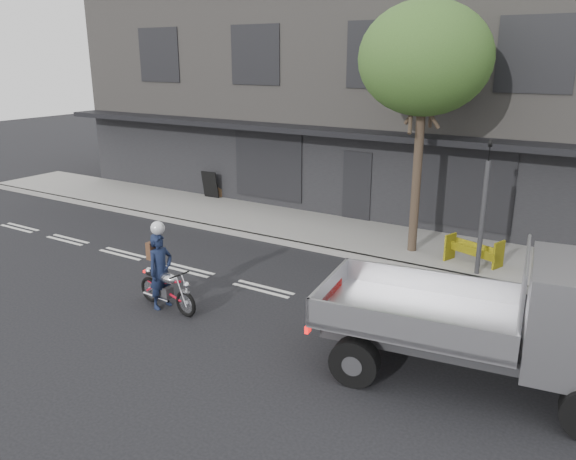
# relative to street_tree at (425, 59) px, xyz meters

# --- Properties ---
(ground) EXTENTS (80.00, 80.00, 0.00)m
(ground) POSITION_rel_street_tree_xyz_m (-2.20, -4.20, -5.28)
(ground) COLOR black
(ground) RESTS_ON ground
(sidewalk) EXTENTS (32.00, 3.20, 0.15)m
(sidewalk) POSITION_rel_street_tree_xyz_m (-2.20, 0.50, -5.20)
(sidewalk) COLOR gray
(sidewalk) RESTS_ON ground
(kerb) EXTENTS (32.00, 0.20, 0.15)m
(kerb) POSITION_rel_street_tree_xyz_m (-2.20, -1.10, -5.20)
(kerb) COLOR gray
(kerb) RESTS_ON ground
(building_main) EXTENTS (26.00, 10.00, 8.00)m
(building_main) POSITION_rel_street_tree_xyz_m (-2.20, 7.10, -1.28)
(building_main) COLOR slate
(building_main) RESTS_ON ground
(street_tree) EXTENTS (3.40, 3.40, 6.74)m
(street_tree) POSITION_rel_street_tree_xyz_m (0.00, 0.00, 0.00)
(street_tree) COLOR #382B21
(street_tree) RESTS_ON ground
(traffic_light_pole) EXTENTS (0.12, 0.12, 3.50)m
(traffic_light_pole) POSITION_rel_street_tree_xyz_m (2.00, -0.85, -3.63)
(traffic_light_pole) COLOR #2D2D30
(traffic_light_pole) RESTS_ON ground
(motorcycle) EXTENTS (1.82, 0.53, 0.94)m
(motorcycle) POSITION_rel_street_tree_xyz_m (-3.40, -6.19, -4.80)
(motorcycle) COLOR black
(motorcycle) RESTS_ON ground
(rider) EXTENTS (0.49, 0.67, 1.70)m
(rider) POSITION_rel_street_tree_xyz_m (-3.55, -6.19, -4.43)
(rider) COLOR #151E3A
(rider) RESTS_ON ground
(flatbed_ute) EXTENTS (5.51, 2.82, 2.44)m
(flatbed_ute) POSITION_rel_street_tree_xyz_m (4.25, -5.42, -3.89)
(flatbed_ute) COLOR black
(flatbed_ute) RESTS_ON ground
(construction_barrier) EXTENTS (1.44, 0.97, 0.75)m
(construction_barrier) POSITION_rel_street_tree_xyz_m (1.73, -0.40, -4.75)
(construction_barrier) COLOR #FEEA0D
(construction_barrier) RESTS_ON sidewalk
(sandwich_board) EXTENTS (0.68, 0.48, 1.03)m
(sandwich_board) POSITION_rel_street_tree_xyz_m (-8.70, 1.80, -4.61)
(sandwich_board) COLOR black
(sandwich_board) RESTS_ON sidewalk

